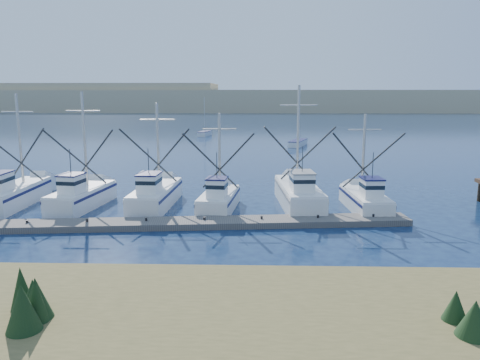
% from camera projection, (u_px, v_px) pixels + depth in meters
% --- Properties ---
extents(ground, '(500.00, 500.00, 0.00)m').
position_uv_depth(ground, '(266.00, 261.00, 25.71)').
color(ground, '#0D1A39').
rests_on(ground, ground).
extents(shore_bank, '(40.00, 10.00, 1.60)m').
position_uv_depth(shore_bank, '(39.00, 341.00, 15.98)').
color(shore_bank, '#4C422D').
rests_on(shore_bank, ground).
extents(floating_dock, '(32.90, 5.39, 0.44)m').
position_uv_depth(floating_dock, '(176.00, 223.00, 32.36)').
color(floating_dock, '#5F5A55').
rests_on(floating_dock, ground).
extents(dune_ridge, '(360.00, 60.00, 10.00)m').
position_uv_depth(dune_ridge, '(256.00, 100.00, 231.02)').
color(dune_ridge, tan).
rests_on(dune_ridge, ground).
extents(trawler_fleet, '(30.91, 9.58, 9.73)m').
position_uv_depth(trawler_fleet, '(186.00, 196.00, 37.38)').
color(trawler_fleet, white).
rests_on(trawler_fleet, ground).
extents(sailboat_near, '(3.93, 7.13, 8.10)m').
position_uv_depth(sailboat_near, '(298.00, 143.00, 80.63)').
color(sailboat_near, white).
rests_on(sailboat_near, ground).
extents(sailboat_far, '(2.65, 5.39, 8.10)m').
position_uv_depth(sailboat_far, '(205.00, 134.00, 98.68)').
color(sailboat_far, white).
rests_on(sailboat_far, ground).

